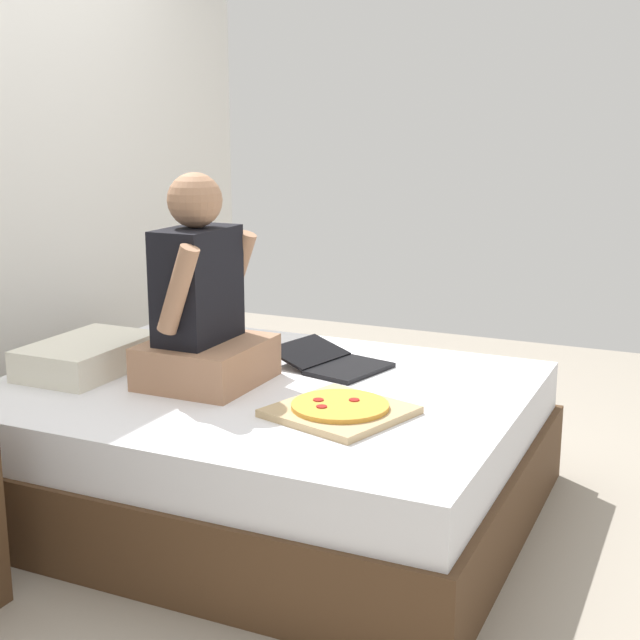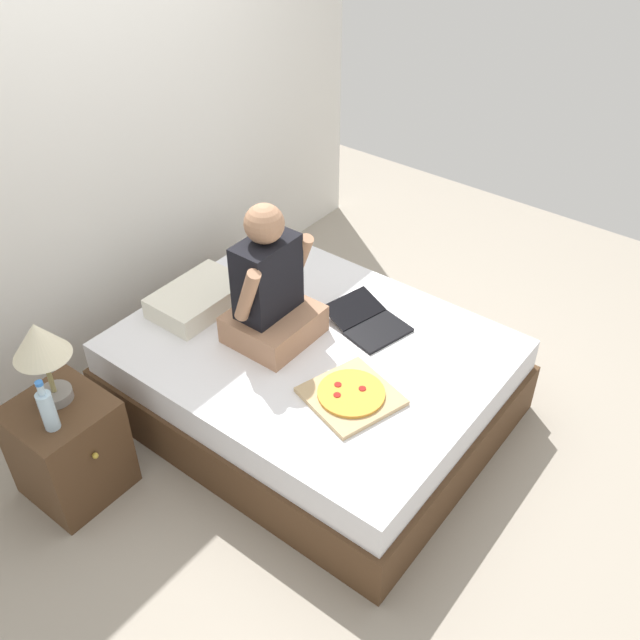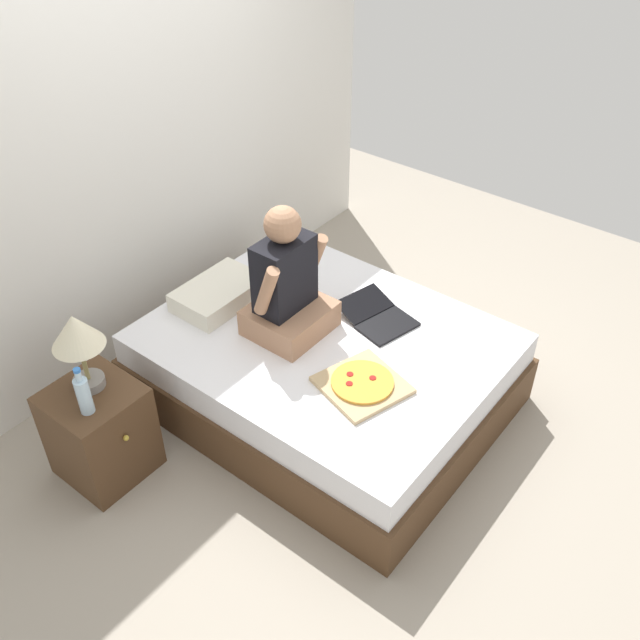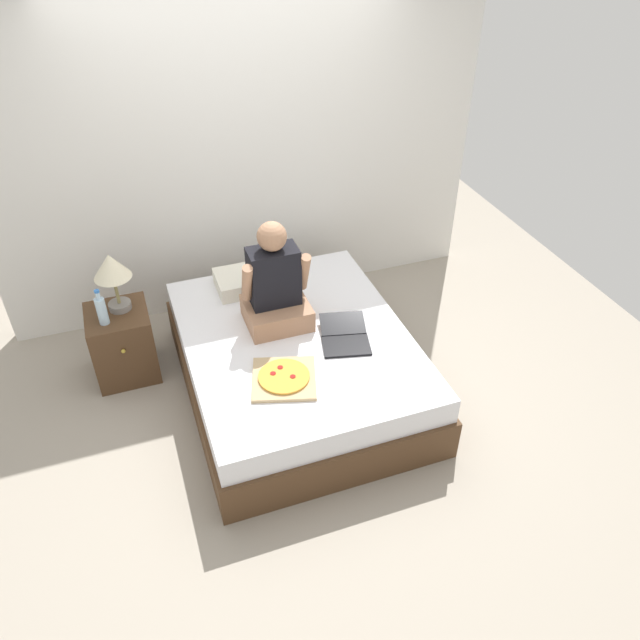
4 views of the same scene
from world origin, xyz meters
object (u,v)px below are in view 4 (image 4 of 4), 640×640
Objects in this scene: lamp_on_left_nightstand at (112,270)px; person_seated at (275,287)px; pizza_box at (284,378)px; laptop at (345,338)px; bed at (297,363)px; water_bottle at (102,310)px; nightstand_left at (123,343)px.

person_seated is at bearing -23.21° from lamp_on_left_nightstand.
laptop is at bearing 25.24° from pizza_box.
bed is 1.40m from water_bottle.
bed is at bearing -30.47° from lamp_on_left_nightstand.
laptop is (1.53, -0.68, -0.15)m from water_bottle.
lamp_on_left_nightstand reaches higher than nightstand_left.
person_seated is (1.08, -0.39, 0.51)m from nightstand_left.
water_bottle is at bearing -131.65° from nightstand_left.
nightstand_left is 0.71× the size of person_seated.
bed is 2.51× the size of person_seated.
lamp_on_left_nightstand is 0.94× the size of laptop.
laptop is at bearing -28.97° from bed.
lamp_on_left_nightstand is at bearing 149.53° from bed.
nightstand_left is 1.11× the size of pizza_box.
nightstand_left is 0.61m from lamp_on_left_nightstand.
person_seated is 0.60m from laptop.
person_seated is at bearing -14.75° from water_bottle.
nightstand_left is 1.66m from laptop.
water_bottle is 1.39m from pizza_box.
pizza_box is (0.90, -1.06, -0.37)m from lamp_on_left_nightstand.
person_seated is at bearing 77.70° from pizza_box.
pizza_box is (-0.13, -0.62, -0.27)m from person_seated.
laptop is (0.38, -0.38, -0.27)m from person_seated.
pizza_box is at bearing -154.76° from laptop.
bed is at bearing -27.68° from nightstand_left.
person_seated is (1.04, -0.44, -0.10)m from lamp_on_left_nightstand.
person_seated reaches higher than lamp_on_left_nightstand.
pizza_box is at bearing -42.05° from water_bottle.
water_bottle is at bearing 165.25° from person_seated.
lamp_on_left_nightstand is at bearing 130.35° from pizza_box.
lamp_on_left_nightstand is (0.04, 0.05, 0.60)m from nightstand_left.
bed is 0.58m from person_seated.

